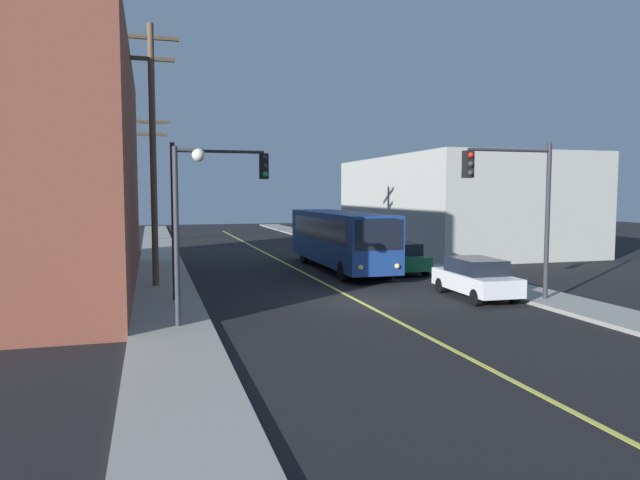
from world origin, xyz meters
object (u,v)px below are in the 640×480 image
object	(u,v)px
traffic_signal_left_corner	(214,192)
traffic_signal_right_corner	(514,192)
parked_car_white	(476,277)
utility_pole_mid	(153,176)
city_bus	(339,237)
utility_pole_far	(153,172)
street_lamp_left	(183,210)
parked_car_green	(400,257)
utility_pole_near	(153,144)

from	to	relation	value
traffic_signal_left_corner	traffic_signal_right_corner	bearing A→B (deg)	-18.86
parked_car_white	utility_pole_mid	world-z (taller)	utility_pole_mid
utility_pole_mid	city_bus	bearing A→B (deg)	-50.14
utility_pole_far	traffic_signal_right_corner	xyz separation A→B (m)	(12.95, -35.11, -1.81)
street_lamp_left	traffic_signal_left_corner	bearing A→B (deg)	72.88
parked_car_green	street_lamp_left	world-z (taller)	street_lamp_left
utility_pole_near	street_lamp_left	distance (m)	8.92
utility_pole_mid	utility_pole_far	bearing A→B (deg)	89.78
street_lamp_left	utility_pole_near	bearing A→B (deg)	95.41
city_bus	utility_pole_near	size ratio (longest dim) A/B	1.07
traffic_signal_right_corner	utility_pole_near	bearing A→B (deg)	149.82
parked_car_white	utility_pole_mid	xyz separation A→B (m)	(-12.37, 21.57, 4.61)
utility_pole_near	parked_car_white	bearing A→B (deg)	-25.99
parked_car_green	traffic_signal_left_corner	bearing A→B (deg)	-151.29
city_bus	traffic_signal_right_corner	size ratio (longest dim) A/B	2.03
parked_car_white	traffic_signal_left_corner	distance (m)	10.98
city_bus	traffic_signal_left_corner	distance (m)	11.10
utility_pole_far	street_lamp_left	size ratio (longest dim) A/B	1.98
parked_car_white	utility_pole_far	distance (m)	36.15
utility_pole_mid	parked_car_green	bearing A→B (deg)	-47.69
traffic_signal_right_corner	street_lamp_left	world-z (taller)	traffic_signal_right_corner
parked_car_white	traffic_signal_right_corner	bearing A→B (deg)	-67.75
parked_car_green	traffic_signal_right_corner	distance (m)	9.99
traffic_signal_right_corner	parked_car_green	bearing A→B (deg)	92.96
parked_car_green	city_bus	bearing A→B (deg)	143.34
utility_pole_far	traffic_signal_right_corner	size ratio (longest dim) A/B	1.81
parked_car_white	street_lamp_left	xyz separation A→B (m)	(-11.61, -2.43, 2.90)
parked_car_green	utility_pole_near	bearing A→B (deg)	-171.95
utility_pole_far	city_bus	bearing A→B (deg)	-67.68
city_bus	utility_pole_far	size ratio (longest dim) A/B	1.12
parked_car_white	utility_pole_mid	size ratio (longest dim) A/B	0.46
utility_pole_near	traffic_signal_left_corner	bearing A→B (deg)	-60.28
traffic_signal_right_corner	city_bus	bearing A→B (deg)	105.74
traffic_signal_left_corner	street_lamp_left	xyz separation A→B (m)	(-1.42, -4.60, -0.56)
parked_car_green	traffic_signal_left_corner	world-z (taller)	traffic_signal_left_corner
traffic_signal_left_corner	parked_car_green	bearing A→B (deg)	28.71
utility_pole_far	traffic_signal_right_corner	world-z (taller)	utility_pole_far
street_lamp_left	utility_pole_mid	bearing A→B (deg)	91.80
utility_pole_far	street_lamp_left	xyz separation A→B (m)	(0.71, -36.01, -2.37)
utility_pole_near	street_lamp_left	world-z (taller)	utility_pole_near
utility_pole_far	utility_pole_mid	bearing A→B (deg)	-90.22
traffic_signal_right_corner	parked_car_white	bearing A→B (deg)	112.25
city_bus	utility_pole_far	world-z (taller)	utility_pole_far
traffic_signal_right_corner	traffic_signal_left_corner	bearing A→B (deg)	161.14
utility_pole_mid	traffic_signal_left_corner	bearing A→B (deg)	-83.61
traffic_signal_left_corner	street_lamp_left	bearing A→B (deg)	-107.12
utility_pole_far	utility_pole_near	bearing A→B (deg)	-90.19
city_bus	utility_pole_near	distance (m)	11.48
city_bus	parked_car_green	size ratio (longest dim) A/B	2.74
utility_pole_mid	traffic_signal_right_corner	xyz separation A→B (m)	(12.99, -23.11, -1.15)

